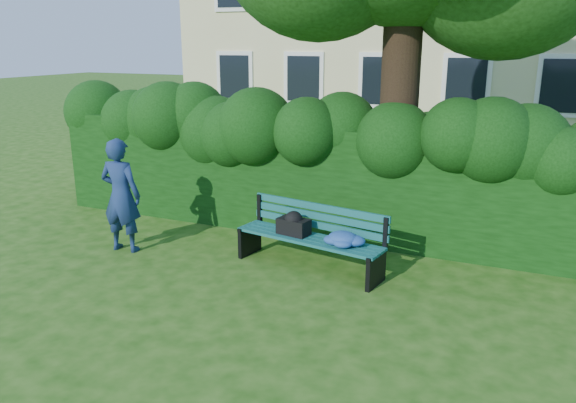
% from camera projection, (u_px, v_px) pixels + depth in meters
% --- Properties ---
extents(ground, '(80.00, 80.00, 0.00)m').
position_uv_depth(ground, '(270.00, 280.00, 7.56)').
color(ground, '#1A480D').
rests_on(ground, ground).
extents(hedge, '(10.00, 1.00, 1.80)m').
position_uv_depth(hedge, '(327.00, 180.00, 9.25)').
color(hedge, black).
rests_on(hedge, ground).
extents(park_bench, '(2.24, 0.93, 0.89)m').
position_uv_depth(park_bench, '(315.00, 235.00, 7.81)').
color(park_bench, '#0D413B').
rests_on(park_bench, ground).
extents(man_reading, '(0.67, 0.48, 1.74)m').
position_uv_depth(man_reading, '(121.00, 195.00, 8.43)').
color(man_reading, navy).
rests_on(man_reading, ground).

